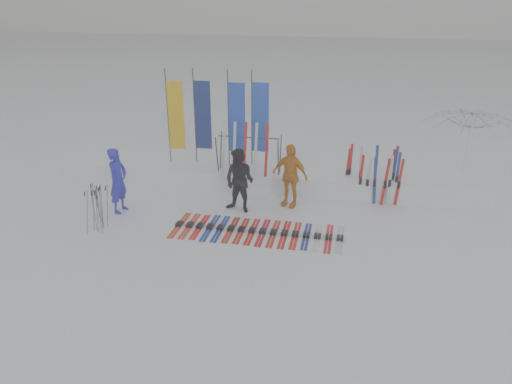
% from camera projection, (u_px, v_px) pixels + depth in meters
% --- Properties ---
extents(ground, '(120.00, 120.00, 0.00)m').
position_uv_depth(ground, '(236.00, 251.00, 12.68)').
color(ground, white).
rests_on(ground, ground).
extents(snow_bank, '(14.00, 1.60, 0.60)m').
position_uv_depth(snow_bank, '(267.00, 178.00, 16.74)').
color(snow_bank, white).
rests_on(snow_bank, ground).
extents(person_blue, '(0.55, 0.77, 1.96)m').
position_uv_depth(person_blue, '(118.00, 181.00, 14.59)').
color(person_blue, '#1F1FB9').
rests_on(person_blue, ground).
extents(person_black, '(1.10, 0.96, 1.92)m').
position_uv_depth(person_black, '(239.00, 181.00, 14.62)').
color(person_black, black).
rests_on(person_black, ground).
extents(person_yellow, '(1.24, 0.82, 1.96)m').
position_uv_depth(person_yellow, '(290.00, 175.00, 14.99)').
color(person_yellow, orange).
rests_on(person_yellow, ground).
extents(tent_canopy, '(3.84, 3.88, 2.79)m').
position_uv_depth(tent_canopy, '(468.00, 152.00, 15.79)').
color(tent_canopy, white).
rests_on(tent_canopy, ground).
extents(ski_row, '(4.65, 1.68, 0.07)m').
position_uv_depth(ski_row, '(258.00, 231.00, 13.65)').
color(ski_row, red).
rests_on(ski_row, ground).
extents(pole_cluster, '(0.55, 0.78, 1.26)m').
position_uv_depth(pole_cluster, '(97.00, 209.00, 13.64)').
color(pole_cluster, '#595B60').
rests_on(pole_cluster, ground).
extents(feather_flags, '(3.40, 0.30, 3.20)m').
position_uv_depth(feather_flags, '(218.00, 117.00, 16.51)').
color(feather_flags, '#383A3F').
rests_on(feather_flags, ground).
extents(ski_rack, '(2.04, 0.80, 1.23)m').
position_uv_depth(ski_rack, '(249.00, 149.00, 16.06)').
color(ski_rack, '#383A3F').
rests_on(ski_rack, ground).
extents(upright_skis, '(1.65, 0.93, 1.70)m').
position_uv_depth(upright_skis, '(378.00, 176.00, 15.51)').
color(upright_skis, red).
rests_on(upright_skis, ground).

